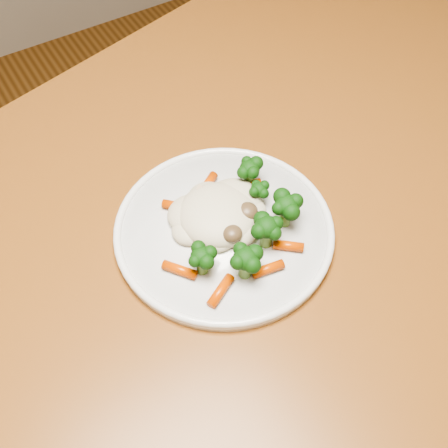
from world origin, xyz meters
The scene contains 3 objects.
dining_table centered at (0.03, -0.13, 0.66)m, with size 1.48×1.17×0.75m.
plate centered at (-0.02, -0.12, 0.76)m, with size 0.28×0.28×0.01m, color white.
meal centered at (-0.01, -0.12, 0.78)m, with size 0.19×0.18×0.04m.
Camera 1 is at (-0.24, -0.48, 1.33)m, focal length 45.00 mm.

